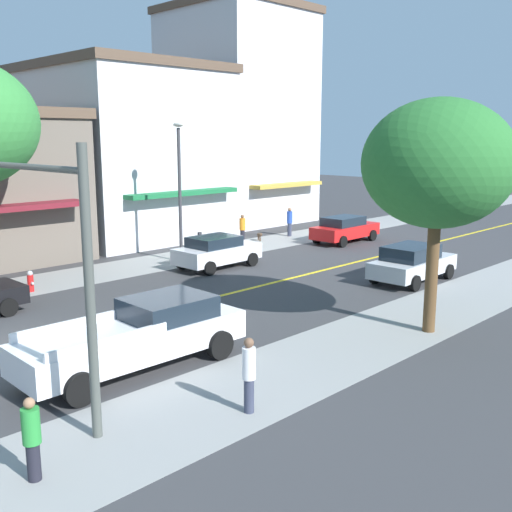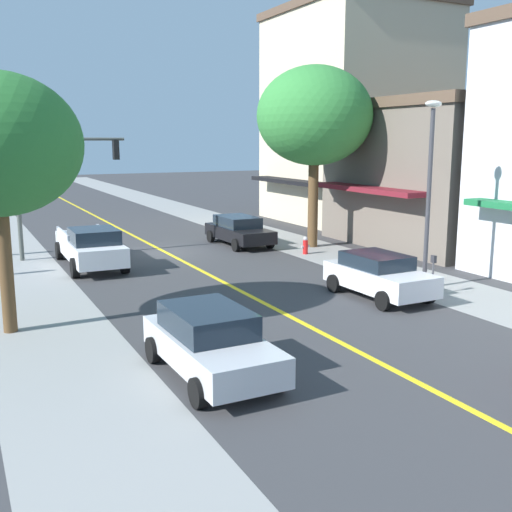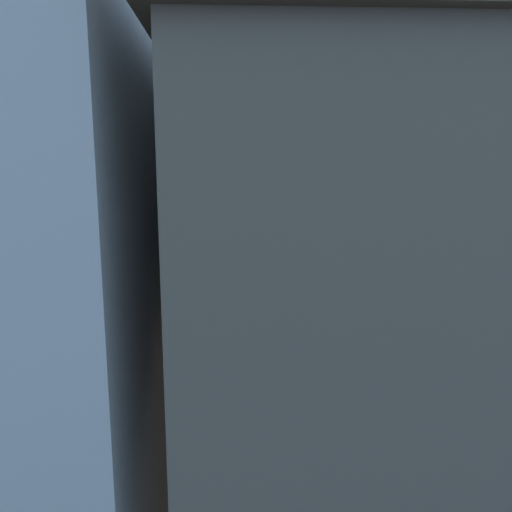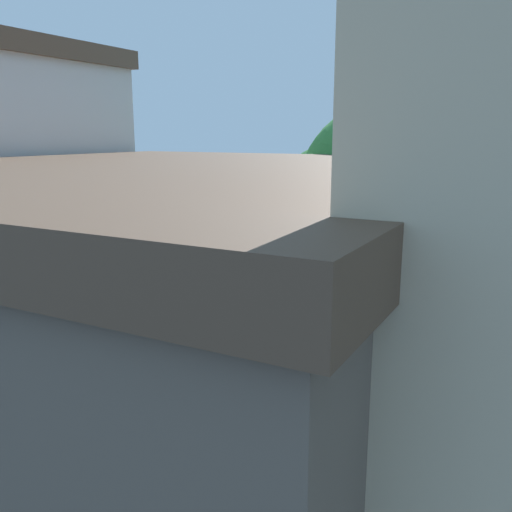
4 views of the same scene
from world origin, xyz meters
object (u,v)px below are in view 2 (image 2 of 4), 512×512
Objects in this scene: fire_hydrant at (305,245)px; street_lamp at (430,175)px; parking_meter at (433,269)px; white_pickup_truck at (90,246)px; white_sedan_left_curb at (379,275)px; traffic_light_mast at (53,172)px; black_sedan_left_curb at (239,230)px; pedestrian_green_shirt at (3,238)px; street_tree_left_near at (314,116)px; silver_sedan_right_curb at (210,341)px.

street_lamp is at bearing 92.59° from fire_hydrant.
white_pickup_truck is at bearing -46.49° from parking_meter.
white_sedan_left_curb is at bearing -16.78° from parking_meter.
fire_hydrant is 8.34m from white_sedan_left_curb.
parking_meter is 17.07m from traffic_light_mast.
white_sedan_left_curb is at bearing -1.80° from black_sedan_left_curb.
street_lamp is 4.26× the size of pedestrian_green_shirt.
parking_meter is (1.42, 10.27, -5.55)m from street_tree_left_near.
white_sedan_left_curb is (1.89, -0.57, -0.13)m from parking_meter.
parking_meter is at bearing 89.70° from fire_hydrant.
traffic_light_mast is at bearing -178.02° from silver_sedan_right_curb.
white_sedan_left_curb is at bearing 71.16° from street_tree_left_near.
fire_hydrant is 9.87m from white_pickup_truck.
silver_sedan_right_curb reaches higher than parking_meter.
white_pickup_truck is (7.96, 2.15, 0.12)m from black_sedan_left_curb.
pedestrian_green_shirt reaches higher than parking_meter.
parking_meter is 0.30× the size of black_sedan_left_curb.
black_sedan_left_curb is 1.07× the size of silver_sedan_right_curb.
silver_sedan_right_curb is (9.81, 12.10, 0.39)m from fire_hydrant.
black_sedan_left_curb is at bearing 106.00° from white_pickup_truck.
pedestrian_green_shirt is (3.12, -4.42, -0.07)m from white_pickup_truck.
white_pickup_truck is at bearing -71.30° from traffic_light_mast.
traffic_light_mast is 0.95× the size of white_pickup_truck.
white_pickup_truck is (-0.07, -13.64, 0.09)m from silver_sedan_right_curb.
silver_sedan_right_curb is (7.87, 4.00, 0.02)m from white_sedan_left_curb.
parking_meter is 19.45m from pedestrian_green_shirt.
street_tree_left_near is 1.33× the size of street_lamp.
traffic_light_mast is at bearing -47.75° from street_lamp.
white_sedan_left_curb is at bearing -54.87° from traffic_light_mast.
pedestrian_green_shirt is at bearing -171.49° from silver_sedan_right_curb.
white_pickup_truck reaches higher than black_sedan_left_curb.
white_pickup_truck is at bearing -8.98° from fire_hydrant.
white_pickup_truck is at bearing -75.93° from black_sedan_left_curb.
street_tree_left_near reaches higher than white_pickup_truck.
fire_hydrant is at bearing -22.07° from traffic_light_mast.
pedestrian_green_shirt is at bearing -143.89° from white_pickup_truck.
parking_meter is 0.24× the size of traffic_light_mast.
street_tree_left_near reaches higher than street_lamp.
silver_sedan_right_curb is at bearing 22.84° from street_lamp.
pedestrian_green_shirt reaches higher than silver_sedan_right_curb.
parking_meter is 0.32× the size of silver_sedan_right_curb.
silver_sedan_right_curb is (10.16, 4.28, -3.30)m from street_lamp.
black_sedan_left_curb is 11.79m from white_sedan_left_curb.
white_pickup_truck is at bearing 75.19° from pedestrian_green_shirt.
white_sedan_left_curb is 2.65× the size of pedestrian_green_shirt.
parking_meter is at bearing 71.91° from white_sedan_left_curb.
parking_meter is at bearing 108.28° from silver_sedan_right_curb.
parking_meter reaches higher than fire_hydrant.
street_lamp is (-11.04, 12.15, 0.18)m from traffic_light_mast.
silver_sedan_right_curb reaches higher than black_sedan_left_curb.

